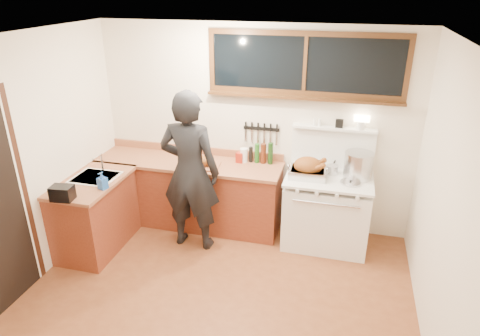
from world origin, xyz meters
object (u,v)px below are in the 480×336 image
(man, at_px, (190,172))
(roast_turkey, at_px, (308,169))
(vintage_stove, at_px, (326,209))
(cutting_board, at_px, (203,163))

(man, height_order, roast_turkey, man)
(roast_turkey, bearing_deg, vintage_stove, 11.84)
(cutting_board, bearing_deg, man, -95.27)
(vintage_stove, height_order, roast_turkey, vintage_stove)
(vintage_stove, height_order, cutting_board, vintage_stove)
(cutting_board, xyz_separation_m, roast_turkey, (1.30, 0.03, 0.05))
(vintage_stove, distance_m, man, 1.73)
(man, height_order, cutting_board, man)
(man, xyz_separation_m, roast_turkey, (1.33, 0.39, 0.02))
(roast_turkey, bearing_deg, man, -163.63)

